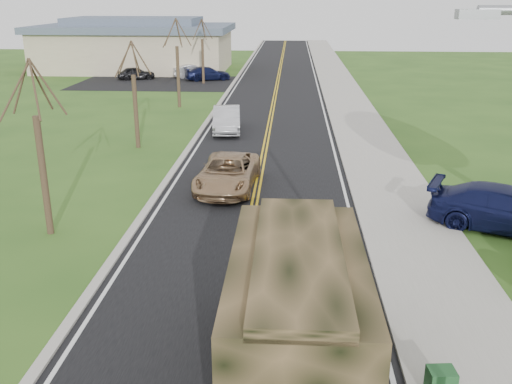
# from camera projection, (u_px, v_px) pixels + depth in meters

# --- Properties ---
(road) EXTENTS (8.00, 120.00, 0.01)m
(road) POSITION_uv_depth(u_px,v_px,m) (275.00, 95.00, 48.02)
(road) COLOR black
(road) RESTS_ON ground
(curb_right) EXTENTS (0.30, 120.00, 0.12)m
(curb_right) POSITION_uv_depth(u_px,v_px,m) (325.00, 95.00, 47.75)
(curb_right) COLOR #9E998E
(curb_right) RESTS_ON ground
(sidewalk_right) EXTENTS (3.20, 120.00, 0.10)m
(sidewalk_right) POSITION_uv_depth(u_px,v_px,m) (346.00, 95.00, 47.65)
(sidewalk_right) COLOR #9E998E
(sidewalk_right) RESTS_ON ground
(curb_left) EXTENTS (0.30, 120.00, 0.10)m
(curb_left) POSITION_uv_depth(u_px,v_px,m) (226.00, 94.00, 48.25)
(curb_left) COLOR #9E998E
(curb_left) RESTS_ON ground
(bare_tree_a) EXTENTS (1.93, 2.26, 6.08)m
(bare_tree_a) POSITION_uv_depth(u_px,v_px,m) (42.00, 162.00, 19.29)
(bare_tree_a) COLOR #38281C
(bare_tree_a) RESTS_ON ground
(bare_tree_b) EXTENTS (1.83, 2.14, 5.73)m
(bare_tree_b) POSITION_uv_depth(u_px,v_px,m) (135.00, 103.00, 30.65)
(bare_tree_b) COLOR #38281C
(bare_tree_b) RESTS_ON ground
(bare_tree_c) EXTENTS (2.04, 2.39, 6.42)m
(bare_tree_c) POSITION_uv_depth(u_px,v_px,m) (178.00, 69.00, 41.87)
(bare_tree_c) COLOR #38281C
(bare_tree_c) RESTS_ON ground
(bare_tree_d) EXTENTS (1.88, 2.20, 5.91)m
(bare_tree_d) POSITION_uv_depth(u_px,v_px,m) (203.00, 56.00, 53.26)
(bare_tree_d) COLOR #38281C
(bare_tree_d) RESTS_ON ground
(commercial_building) EXTENTS (25.50, 21.50, 5.65)m
(commercial_building) POSITION_uv_depth(u_px,v_px,m) (136.00, 45.00, 63.15)
(commercial_building) COLOR tan
(commercial_building) RESTS_ON ground
(military_truck) EXTENTS (2.57, 7.19, 3.57)m
(military_truck) POSITION_uv_depth(u_px,v_px,m) (296.00, 304.00, 11.56)
(military_truck) COLOR black
(military_truck) RESTS_ON ground
(suv_champagne) EXTENTS (2.68, 5.25, 1.42)m
(suv_champagne) POSITION_uv_depth(u_px,v_px,m) (228.00, 173.00, 24.59)
(suv_champagne) COLOR #A07F5A
(suv_champagne) RESTS_ON ground
(sedan_silver) EXTENTS (2.07, 4.75, 1.52)m
(sedan_silver) POSITION_uv_depth(u_px,v_px,m) (227.00, 120.00, 34.82)
(sedan_silver) COLOR silver
(sedan_silver) RESTS_ON ground
(pickup_navy) EXTENTS (5.84, 4.15, 1.57)m
(pickup_navy) POSITION_uv_depth(u_px,v_px,m) (507.00, 209.00, 20.17)
(pickup_navy) COLOR #10143A
(pickup_navy) RESTS_ON ground
(utility_box_far) EXTENTS (0.59, 0.50, 0.65)m
(utility_box_far) POSITION_uv_depth(u_px,v_px,m) (441.00, 383.00, 11.71)
(utility_box_far) COLOR #1C4F24
(utility_box_far) RESTS_ON sidewalk_right
(lot_car_dark) EXTENTS (3.94, 2.68, 1.25)m
(lot_car_dark) POSITION_uv_depth(u_px,v_px,m) (136.00, 73.00, 56.43)
(lot_car_dark) COLOR black
(lot_car_dark) RESTS_ON ground
(lot_car_silver) EXTENTS (4.27, 2.53, 1.33)m
(lot_car_silver) POSITION_uv_depth(u_px,v_px,m) (193.00, 71.00, 57.66)
(lot_car_silver) COLOR #A4A4A9
(lot_car_silver) RESTS_ON ground
(lot_car_navy) EXTENTS (4.81, 3.24, 1.29)m
(lot_car_navy) POSITION_uv_depth(u_px,v_px,m) (208.00, 74.00, 55.96)
(lot_car_navy) COLOR #0E1234
(lot_car_navy) RESTS_ON ground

